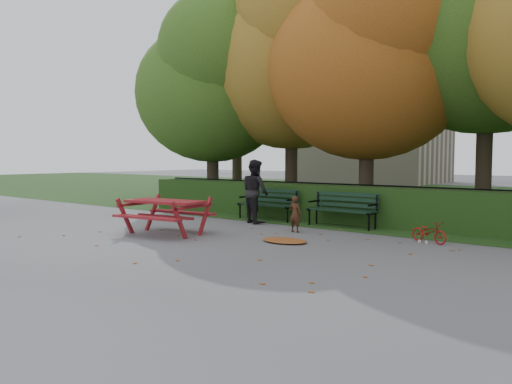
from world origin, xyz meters
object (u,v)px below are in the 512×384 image
Objects in this scene: bench_left at (269,202)px; child at (295,214)px; tree_c at (375,52)px; tree_b at (296,51)px; tree_f at (239,68)px; bench_right at (343,207)px; adult at (255,191)px; picnic_table at (165,208)px; bicycle at (429,232)px; tree_d at (501,1)px; tree_a at (214,81)px.

bench_left is 2.06× the size of child.
tree_b is at bearing 166.55° from tree_c.
tree_b is 4.88× the size of bench_left.
bench_left is at bearing -43.51° from tree_f.
adult reaches higher than bench_right.
tree_c is at bearing -22.35° from tree_f.
tree_c reaches higher than bench_left.
picnic_table is (-2.36, -5.95, -4.21)m from tree_c.
child is 1.00× the size of bicycle.
bicycle is (4.84, -0.23, -0.64)m from adult.
tree_f is 5.10× the size of bench_right.
tree_d is 11.20m from tree_f.
tree_c is at bearing -92.58° from child.
tree_d reaches higher than bench_left.
tree_c is at bearing -100.25° from adult.
bicycle is (3.03, 0.51, -0.21)m from child.
tree_d is 7.07m from bench_right.
child is at bearing -106.32° from bench_right.
tree_f is (-7.97, 3.28, 0.87)m from tree_c.
tree_c reaches higher than bicycle.
tree_c is at bearing -13.45° from tree_b.
tree_f reaches higher than adult.
tree_d is 10.96× the size of child.
bench_left is (1.14, -3.04, -4.88)m from tree_b.
bicycle is at bearing -49.14° from tree_c.
tree_a reaches higher than adult.
tree_b is at bearing -48.71° from adult.
child is 0.51× the size of adult.
tree_c is at bearing 3.65° from tree_a.
bench_left is (5.83, -5.54, -5.17)m from tree_f.
tree_c is 7.66m from picnic_table.
child is (3.09, -4.58, -4.97)m from tree_b.
tree_a is at bearing 154.24° from bench_left.
adult is (0.14, -0.80, 0.34)m from bench_left.
picnic_table is at bearing 137.42° from bicycle.
tree_d is 8.17m from child.
tree_d reaches higher than picnic_table.
child is (2.18, 2.16, -0.18)m from picnic_table.
tree_b is 4.88× the size of bench_right.
tree_d is (3.04, 1.27, 1.16)m from tree_c.
bench_right is (0.27, -2.26, -4.30)m from tree_c.
tree_a is 4.16× the size of bench_right.
adult is at bearing -71.52° from tree_b.
picnic_table is (-0.23, -3.69, 0.10)m from bench_left.
tree_f reaches higher than tree_a.
tree_f reaches higher than tree_c.
bicycle is at bearing -21.72° from bench_right.
adult is at bearing -139.32° from tree_d.
tree_c reaches higher than adult.
tree_c is at bearing 46.64° from bench_left.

